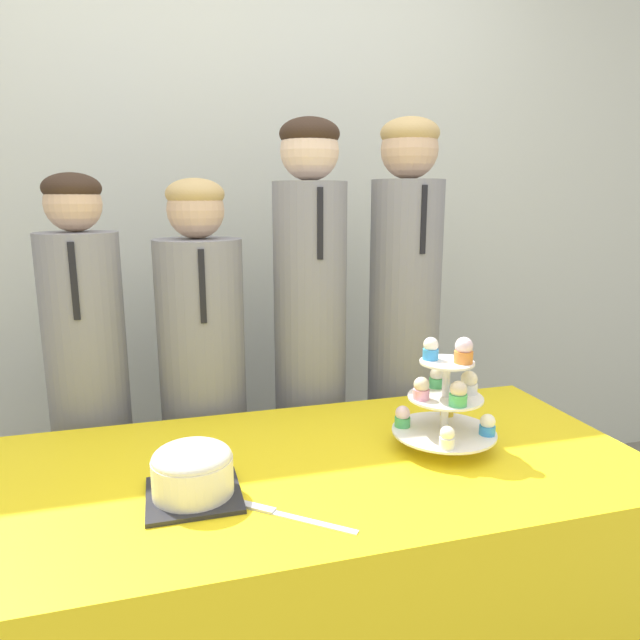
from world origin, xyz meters
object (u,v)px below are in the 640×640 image
cupcake_stand (446,399)px  student_1 (204,406)px  cake_knife (278,513)px  student_2 (310,362)px  student_0 (91,412)px  student_3 (403,353)px  round_cake (193,470)px

cupcake_stand → student_1: (-0.57, 0.58, -0.17)m
cake_knife → cupcake_stand: cupcake_stand is taller
student_2 → student_1: bearing=-180.0°
cake_knife → student_2: bearing=109.7°
cake_knife → student_0: (-0.44, 0.77, -0.02)m
student_0 → student_3: size_ratio=0.88×
student_0 → student_2: bearing=0.0°
student_3 → cupcake_stand: bearing=-103.4°
student_0 → student_2: 0.72m
cupcake_stand → student_2: size_ratio=0.19×
cupcake_stand → student_3: 0.60m
round_cake → student_2: student_2 is taller
student_0 → student_1: bearing=0.0°
round_cake → student_1: bearing=83.5°
student_1 → student_3: 0.72m
student_3 → student_2: bearing=-180.0°
student_2 → student_3: 0.35m
cake_knife → student_0: 0.89m
cake_knife → student_3: 1.00m
round_cake → cupcake_stand: 0.66m
round_cake → student_1: (0.07, 0.66, -0.10)m
round_cake → student_1: student_1 is taller
student_1 → student_0: bearing=-180.0°
cupcake_stand → student_2: 0.62m
cupcake_stand → student_1: student_1 is taller
round_cake → student_3: 1.02m
student_0 → round_cake: bearing=-67.2°
student_2 → round_cake: bearing=-123.8°
cake_knife → student_2: (0.28, 0.77, 0.09)m
student_3 → cake_knife: bearing=-128.8°
cupcake_stand → student_0: bearing=147.9°
student_3 → student_1: bearing=-180.0°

